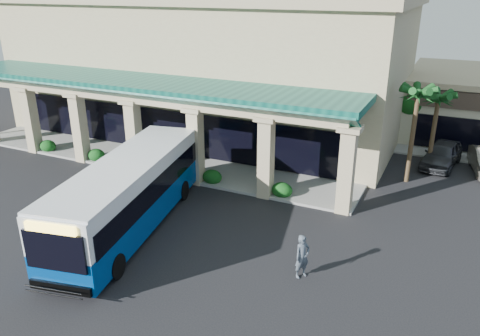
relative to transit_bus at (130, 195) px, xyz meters
The scene contains 9 objects.
ground 3.69m from the transit_bus, 17.98° to the left, with size 110.00×110.00×0.00m, color black.
main_building 18.13m from the transit_bus, 106.14° to the left, with size 30.80×14.80×11.35m, color tan, non-canonical shape.
arcade 9.29m from the transit_bus, 122.24° to the left, with size 30.00×6.20×5.70m, color #0C483F, non-canonical shape.
palm_0 16.75m from the transit_bus, 46.02° to the left, with size 2.40×2.40×6.60m, color #103C14, non-canonical shape.
palm_1 19.61m from the transit_bus, 50.01° to the left, with size 2.40×2.40×5.80m, color #103C14, non-canonical shape.
broadleaf_tree 22.64m from the transit_bus, 62.12° to the left, with size 2.60×2.60×4.81m, color #0F4311, non-canonical shape.
transit_bus is the anchor object (origin of this frame).
pedestrian 9.01m from the transit_bus, ahead, with size 0.69×0.45×1.90m, color #48535F.
car_silver 20.59m from the transit_bus, 49.76° to the left, with size 1.95×4.84×1.65m, color #36373C.
Camera 1 is at (10.66, -17.35, 11.33)m, focal length 35.00 mm.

